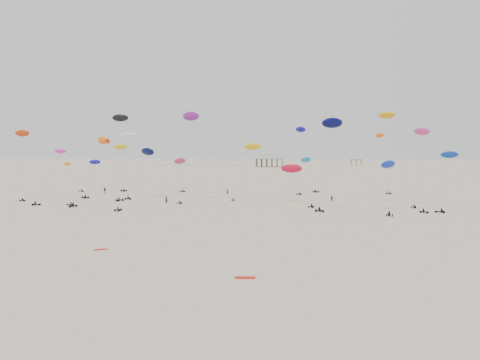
# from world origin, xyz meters

# --- Properties ---
(ground_plane) EXTENTS (900.00, 900.00, 0.00)m
(ground_plane) POSITION_xyz_m (0.00, 200.00, 0.00)
(ground_plane) COLOR beige
(pavilion_main) EXTENTS (21.00, 13.00, 9.80)m
(pavilion_main) POSITION_xyz_m (-10.00, 350.00, 4.22)
(pavilion_main) COLOR brown
(pavilion_main) RESTS_ON ground
(pavilion_small) EXTENTS (9.00, 7.00, 8.00)m
(pavilion_small) POSITION_xyz_m (60.00, 380.00, 3.49)
(pavilion_small) COLOR brown
(pavilion_small) RESTS_ON ground
(pier_fence) EXTENTS (80.20, 0.20, 1.50)m
(pier_fence) POSITION_xyz_m (-62.00, 350.00, 0.77)
(pier_fence) COLOR black
(pier_fence) RESTS_ON ground
(rig_0) EXTENTS (8.46, 9.46, 23.58)m
(rig_0) POSITION_xyz_m (35.50, 104.27, 18.36)
(rig_0) COLOR black
(rig_0) RESTS_ON ground
(rig_1) EXTENTS (4.02, 6.81, 22.03)m
(rig_1) POSITION_xyz_m (-27.80, 88.12, 14.57)
(rig_1) COLOR black
(rig_1) RESTS_ON ground
(rig_2) EXTENTS (6.09, 15.79, 16.29)m
(rig_2) POSITION_xyz_m (-48.30, 116.45, 5.41)
(rig_2) COLOR black
(rig_2) RESTS_ON ground
(rig_3) EXTENTS (6.68, 14.51, 19.05)m
(rig_3) POSITION_xyz_m (-38.49, 96.18, 8.57)
(rig_3) COLOR black
(rig_3) RESTS_ON ground
(rig_4) EXTENTS (5.72, 17.31, 21.61)m
(rig_4) POSITION_xyz_m (42.07, 101.24, 14.94)
(rig_4) COLOR black
(rig_4) RESTS_ON ground
(rig_5) EXTENTS (8.55, 11.44, 21.93)m
(rig_5) POSITION_xyz_m (14.58, 141.62, 15.75)
(rig_5) COLOR black
(rig_5) RESTS_ON ground
(rig_6) EXTENTS (8.26, 8.13, 14.51)m
(rig_6) POSITION_xyz_m (-30.01, 111.90, 11.15)
(rig_6) COLOR black
(rig_6) RESTS_ON ground
(rig_7) EXTENTS (3.48, 15.42, 18.31)m
(rig_7) POSITION_xyz_m (-51.57, 99.74, 7.40)
(rig_7) COLOR black
(rig_7) RESTS_ON ground
(rig_8) EXTENTS (7.58, 12.32, 17.08)m
(rig_8) POSITION_xyz_m (-0.66, 117.27, 13.03)
(rig_8) COLOR black
(rig_8) RESTS_ON ground
(rig_9) EXTENTS (6.90, 8.99, 15.77)m
(rig_9) POSITION_xyz_m (-46.22, 135.77, 10.64)
(rig_9) COLOR black
(rig_9) RESTS_ON ground
(rig_10) EXTENTS (8.09, 11.75, 18.28)m
(rig_10) POSITION_xyz_m (-38.58, 100.97, 14.34)
(rig_10) COLOR black
(rig_10) RESTS_ON ground
(rig_11) EXTENTS (9.65, 6.21, 11.12)m
(rig_11) POSITION_xyz_m (-61.20, 131.10, 5.80)
(rig_11) COLOR black
(rig_11) RESTS_ON ground
(rig_12) EXTENTS (8.68, 14.95, 18.15)m
(rig_12) POSITION_xyz_m (47.61, 100.28, 9.16)
(rig_12) COLOR black
(rig_12) RESTS_ON ground
(rig_13) EXTENTS (7.22, 15.43, 14.76)m
(rig_13) POSITION_xyz_m (-27.63, 142.17, 8.57)
(rig_13) COLOR black
(rig_13) RESTS_ON ground
(rig_14) EXTENTS (6.71, 5.48, 21.01)m
(rig_14) POSITION_xyz_m (19.79, 90.60, 16.31)
(rig_14) COLOR black
(rig_14) RESTS_ON ground
(rig_15) EXTENTS (5.89, 10.90, 24.12)m
(rig_15) POSITION_xyz_m (-15.78, 107.12, 20.88)
(rig_15) COLOR black
(rig_15) RESTS_ON ground
(rig_16) EXTENTS (4.81, 11.91, 12.66)m
(rig_16) POSITION_xyz_m (32.54, 91.13, 8.36)
(rig_16) COLOR black
(rig_16) RESTS_ON ground
(rig_17) EXTENTS (5.48, 10.65, 12.43)m
(rig_17) POSITION_xyz_m (14.79, 133.27, 8.76)
(rig_17) COLOR black
(rig_17) RESTS_ON ground
(rig_18) EXTENTS (5.01, 7.60, 18.64)m
(rig_18) POSITION_xyz_m (-33.51, 107.54, 13.40)
(rig_18) COLOR black
(rig_18) RESTS_ON ground
(rig_19) EXTENTS (5.15, 8.07, 19.15)m
(rig_19) POSITION_xyz_m (38.95, 136.70, 12.67)
(rig_19) COLOR black
(rig_19) RESTS_ON ground
(rig_20) EXTENTS (8.72, 13.15, 14.02)m
(rig_20) POSITION_xyz_m (11.68, 106.03, 7.87)
(rig_20) COLOR black
(rig_20) RESTS_ON ground
(rig_21) EXTENTS (7.39, 8.94, 19.67)m
(rig_21) POSITION_xyz_m (-63.09, 106.22, 14.93)
(rig_21) COLOR black
(rig_21) RESTS_ON ground
(spectator_0) EXTENTS (0.96, 0.78, 2.28)m
(spectator_0) POSITION_xyz_m (-20.37, 99.88, 0.00)
(spectator_0) COLOR black
(spectator_0) RESTS_ON ground
(spectator_1) EXTENTS (0.96, 0.62, 1.88)m
(spectator_1) POSITION_xyz_m (21.73, 110.18, 0.00)
(spectator_1) COLOR black
(spectator_1) RESTS_ON ground
(spectator_2) EXTENTS (1.36, 0.83, 2.20)m
(spectator_2) POSITION_xyz_m (-47.82, 125.56, 0.00)
(spectator_2) COLOR black
(spectator_2) RESTS_ON ground
(spectator_3) EXTENTS (0.88, 0.81, 2.00)m
(spectator_3) POSITION_xyz_m (-8.61, 125.30, 0.00)
(spectator_3) COLOR black
(spectator_3) RESTS_ON ground
(grounded_kite_a) EXTENTS (2.27, 1.10, 0.08)m
(grounded_kite_a) POSITION_xyz_m (7.34, 34.38, 0.00)
(grounded_kite_a) COLOR #B4180B
(grounded_kite_a) RESTS_ON ground
(grounded_kite_b) EXTENTS (1.92, 1.42, 0.07)m
(grounded_kite_b) POSITION_xyz_m (-14.07, 45.99, 0.00)
(grounded_kite_b) COLOR red
(grounded_kite_b) RESTS_ON ground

